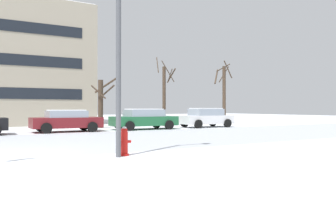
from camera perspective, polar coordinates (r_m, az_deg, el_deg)
name	(u,v)px	position (r m, az deg, el deg)	size (l,w,h in m)	color
ground_plane	(10,156)	(12.32, -23.92, -7.50)	(120.00, 120.00, 0.00)	white
fire_hydrant	(124,141)	(11.45, -6.99, -5.72)	(0.44, 0.30, 0.93)	red
street_lamp	(127,35)	(11.42, -6.64, 11.10)	(1.68, 0.36, 6.31)	#4C4F54
parked_car_maroon	(66,120)	(23.22, -15.93, -2.38)	(4.29, 2.25, 1.39)	maroon
parked_car_green	(144,119)	(24.99, -3.87, -2.21)	(4.61, 2.27, 1.45)	#1E6038
parked_car_white	(206,117)	(27.79, 6.07, -2.00)	(4.21, 2.24, 1.48)	white
tree_far_mid	(224,92)	(33.09, 8.89, 2.04)	(2.01, 1.69, 5.76)	#423326
tree_far_right	(164,94)	(29.58, -0.57, 1.83)	(1.53, 1.51, 5.78)	#423326
tree_far_left	(101,102)	(27.25, -10.62, 0.55)	(2.19, 2.20, 3.87)	#423326
building_far_left	(4,66)	(35.95, -24.73, 5.74)	(13.98, 10.65, 10.70)	#9E937F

